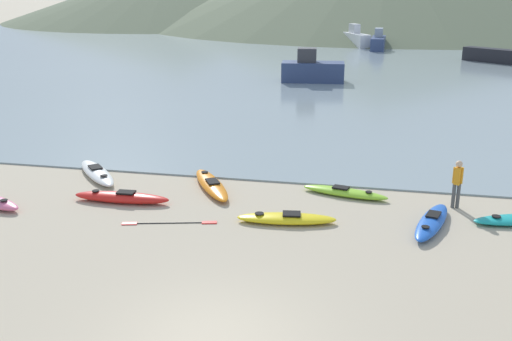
{
  "coord_description": "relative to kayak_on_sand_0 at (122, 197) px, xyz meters",
  "views": [
    {
      "loc": [
        3.03,
        -9.94,
        6.81
      ],
      "look_at": [
        -1.12,
        9.49,
        0.5
      ],
      "focal_mm": 42.0,
      "sensor_mm": 36.0,
      "label": 1
    }
  ],
  "objects": [
    {
      "name": "ground_plane",
      "position": [
        4.98,
        -6.83,
        -0.17
      ],
      "size": [
        400.0,
        400.0,
        0.0
      ],
      "primitive_type": "plane",
      "color": "tan"
    },
    {
      "name": "bay_water",
      "position": [
        4.98,
        37.96,
        -0.14
      ],
      "size": [
        160.0,
        70.0,
        0.06
      ],
      "primitive_type": "cube",
      "color": "gray",
      "rests_on": "ground_plane"
    },
    {
      "name": "kayak_on_sand_0",
      "position": [
        0.0,
        0.0,
        0.0
      ],
      "size": [
        3.2,
        0.78,
        0.38
      ],
      "color": "red",
      "rests_on": "ground_plane"
    },
    {
      "name": "kayak_on_sand_2",
      "position": [
        9.63,
        -0.02,
        -0.01
      ],
      "size": [
        1.46,
        3.16,
        0.36
      ],
      "color": "blue",
      "rests_on": "ground_plane"
    },
    {
      "name": "kayak_on_sand_3",
      "position": [
        6.99,
        2.1,
        -0.04
      ],
      "size": [
        2.97,
        1.27,
        0.3
      ],
      "color": "#8CCC2D",
      "rests_on": "ground_plane"
    },
    {
      "name": "kayak_on_sand_4",
      "position": [
        5.47,
        -0.58,
        -0.03
      ],
      "size": [
        3.0,
        1.17,
        0.31
      ],
      "color": "yellow",
      "rests_on": "ground_plane"
    },
    {
      "name": "kayak_on_sand_5",
      "position": [
        -1.98,
        2.27,
        -0.01
      ],
      "size": [
        2.81,
        3.06,
        0.35
      ],
      "color": "white",
      "rests_on": "ground_plane"
    },
    {
      "name": "kayak_on_sand_6",
      "position": [
        2.46,
        1.86,
        -0.01
      ],
      "size": [
        2.35,
        3.35,
        0.35
      ],
      "color": "orange",
      "rests_on": "ground_plane"
    },
    {
      "name": "person_near_waterline",
      "position": [
        10.45,
        1.74,
        0.72
      ],
      "size": [
        0.31,
        0.26,
        1.54
      ],
      "color": "#4C4C4C",
      "rests_on": "ground_plane"
    },
    {
      "name": "moored_boat_1",
      "position": [
        4.8,
        49.62,
        0.71
      ],
      "size": [
        3.31,
        4.92,
        2.33
      ],
      "color": "white",
      "rests_on": "bay_water"
    },
    {
      "name": "moored_boat_2",
      "position": [
        7.23,
        47.1,
        0.63
      ],
      "size": [
        1.46,
        4.93,
        2.11
      ],
      "color": "navy",
      "rests_on": "bay_water"
    },
    {
      "name": "moored_boat_3",
      "position": [
        17.33,
        38.51,
        0.48
      ],
      "size": [
        5.25,
        4.36,
        1.17
      ],
      "color": "black",
      "rests_on": "bay_water"
    },
    {
      "name": "moored_boat_4",
      "position": [
        3.09,
        24.99,
        0.7
      ],
      "size": [
        4.46,
        2.2,
        2.31
      ],
      "color": "navy",
      "rests_on": "bay_water"
    },
    {
      "name": "loose_paddle",
      "position": [
        2.11,
        -1.37,
        -0.15
      ],
      "size": [
        2.74,
        0.85,
        0.03
      ],
      "color": "black",
      "rests_on": "ground_plane"
    }
  ]
}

